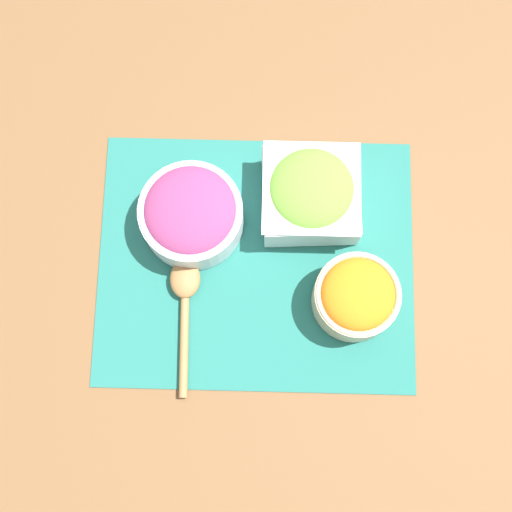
% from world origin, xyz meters
% --- Properties ---
extents(ground_plane, '(3.00, 3.00, 0.00)m').
position_xyz_m(ground_plane, '(0.00, 0.00, 0.00)').
color(ground_plane, brown).
extents(placemat, '(0.45, 0.37, 0.00)m').
position_xyz_m(placemat, '(0.00, 0.00, 0.00)').
color(placemat, '#236B60').
rests_on(placemat, ground_plane).
extents(onion_bowl, '(0.14, 0.14, 0.08)m').
position_xyz_m(onion_bowl, '(-0.09, 0.06, 0.05)').
color(onion_bowl, silver).
rests_on(onion_bowl, placemat).
extents(carrot_bowl, '(0.12, 0.12, 0.08)m').
position_xyz_m(carrot_bowl, '(0.14, -0.06, 0.04)').
color(carrot_bowl, beige).
rests_on(carrot_bowl, placemat).
extents(lettuce_bowl, '(0.14, 0.14, 0.08)m').
position_xyz_m(lettuce_bowl, '(0.07, 0.09, 0.05)').
color(lettuce_bowl, white).
rests_on(lettuce_bowl, placemat).
extents(wooden_spoon, '(0.04, 0.19, 0.02)m').
position_xyz_m(wooden_spoon, '(-0.10, -0.06, 0.01)').
color(wooden_spoon, '#9E7042').
rests_on(wooden_spoon, placemat).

